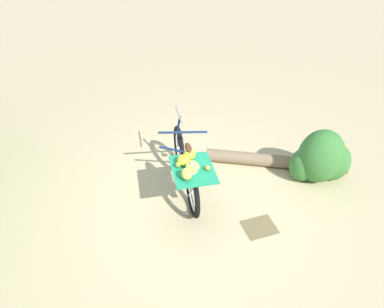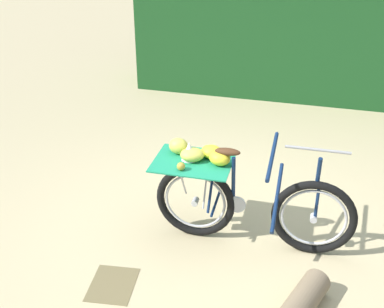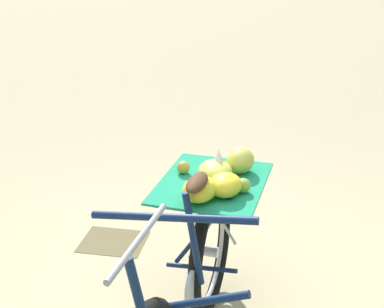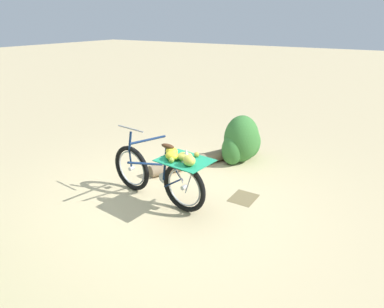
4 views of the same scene
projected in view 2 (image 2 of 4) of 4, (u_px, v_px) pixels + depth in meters
name	position (u px, v px, depth m)	size (l,w,h in m)	color
ground_plane	(225.00, 237.00, 4.62)	(60.00, 60.00, 0.00)	#C6B284
foliage_hedge	(293.00, 15.00, 7.42)	(4.76, 0.90, 2.48)	#19471E
bicycle	(239.00, 195.00, 4.34)	(0.73, 1.80, 1.03)	black
leaf_litter_patch	(113.00, 284.00, 4.05)	(0.44, 0.36, 0.01)	olive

